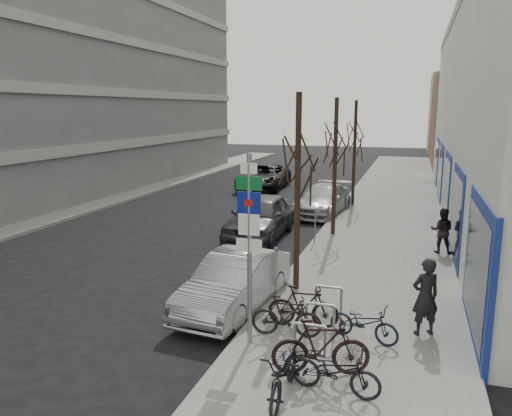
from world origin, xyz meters
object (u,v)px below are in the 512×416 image
Objects in this scene: tree_far at (355,128)px; parked_car_front at (235,282)px; pedestrian_near at (425,297)px; pedestrian_far at (442,230)px; bike_mid_inner at (286,316)px; parked_car_mid at (260,216)px; tree_near at (298,146)px; meter_back at (337,198)px; bike_rack at (320,317)px; bike_mid_curb at (364,320)px; meter_mid at (315,222)px; meter_front at (276,266)px; bike_far_curb at (335,367)px; bike_far_inner at (303,306)px; bike_near_right at (321,347)px; lane_car at (264,177)px; highway_sign_pole at (249,238)px; bike_near_left at (285,369)px; parked_car_back at (323,200)px; tree_mid at (336,134)px.

tree_far reaches higher than parked_car_front.
pedestrian_near is 1.10× the size of pedestrian_far.
bike_mid_inner is 0.31× the size of parked_car_mid.
tree_near is 10.98m from meter_back.
parked_car_front is at bearing 150.94° from bike_rack.
tree_near is 3.55× the size of bike_mid_curb.
meter_mid is 0.80× the size of pedestrian_far.
meter_front is 6.62m from parked_car_mid.
bike_far_inner is at bearing 30.42° from bike_far_curb.
meter_back is 13.01m from pedestrian_near.
parked_car_front reaches higher than bike_near_right.
bike_far_curb is at bearing -72.87° from lane_car.
pedestrian_far is (2.16, 9.87, 0.30)m from bike_far_curb.
tree_near is at bearing 11.14° from bike_far_inner.
bike_far_inner is at bearing 132.68° from bike_rack.
highway_sign_pole reaches higher than bike_mid_curb.
parked_car_mid is (-2.35, 0.69, -0.06)m from meter_mid.
meter_front is 0.78× the size of bike_far_curb.
bike_near_left is 4.10m from pedestrian_near.
bike_far_inner is 8.06m from pedestrian_far.
meter_front reaches higher than bike_far_curb.
meter_front is 5.05m from bike_near_left.
tree_far is 1.12× the size of parked_car_back.
bike_near_left is at bearing -81.81° from meter_mid.
bike_mid_inner is 0.32× the size of parked_car_back.
parked_car_back is (-1.20, 10.83, -3.39)m from tree_near.
meter_front is 0.73× the size of pedestrian_near.
bike_far_inner is (-0.32, 2.94, -0.05)m from bike_near_left.
meter_mid is at bearing 91.68° from highway_sign_pole.
tree_mid is (0.00, 6.50, 0.00)m from tree_near.
bike_mid_inner is 0.65m from bike_far_inner.
meter_mid reaches higher than bike_mid_curb.
tree_near is 3.50× the size of bike_mid_inner.
bike_far_curb is at bearing 33.71° from pedestrian_near.
pedestrian_far is at bearing 51.22° from tree_near.
bike_mid_inner is 21.54m from lane_car.
bike_mid_curb is 1.42m from bike_far_inner.
tree_near is 1.00× the size of tree_far.
bike_rack is 9.48m from parked_car_mid.
bike_far_curb is at bearing -69.42° from tree_near.
pedestrian_far is (10.21, -12.52, 0.15)m from lane_car.
bike_near_right is at bearing 40.14° from bike_far_curb.
meter_back is at bearing -102.16° from pedestrian_near.
pedestrian_far reaches higher than meter_mid.
tree_near is 4.25m from bike_far_inner.
bike_near_right is at bearing -82.60° from meter_back.
bike_rack is at bearing -67.52° from tree_near.
tree_far is at bearing -11.60° from bike_near_right.
bike_far_inner is (1.17, -12.88, -0.27)m from meter_back.
bike_rack is 0.94m from bike_mid_curb.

